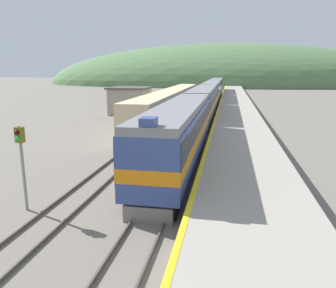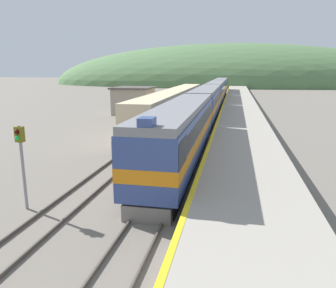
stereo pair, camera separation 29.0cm
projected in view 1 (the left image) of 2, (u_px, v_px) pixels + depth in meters
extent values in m
cube|color=#4C443D|center=(209.00, 102.00, 66.22)|extent=(0.08, 180.00, 0.16)
cube|color=#4C443D|center=(216.00, 102.00, 65.96)|extent=(0.08, 180.00, 0.16)
cube|color=#4C443D|center=(188.00, 101.00, 66.98)|extent=(0.08, 180.00, 0.16)
cube|color=#4C443D|center=(195.00, 102.00, 66.72)|extent=(0.08, 180.00, 0.16)
cube|color=#9E9689|center=(237.00, 113.00, 46.04)|extent=(5.33, 140.00, 1.11)
cube|color=yellow|center=(219.00, 108.00, 46.36)|extent=(0.24, 140.00, 0.01)
ellipsoid|color=#517547|center=(222.00, 84.00, 143.48)|extent=(157.37, 70.82, 34.40)
cube|color=gray|center=(130.00, 101.00, 48.49)|extent=(5.25, 5.37, 3.73)
cube|color=#47423D|center=(130.00, 88.00, 48.05)|extent=(5.75, 5.87, 0.24)
cube|color=black|center=(180.00, 157.00, 23.15)|extent=(2.30, 18.03, 0.85)
cube|color=#334784|center=(180.00, 131.00, 22.72)|extent=(2.81, 19.18, 2.97)
cube|color=orange|center=(180.00, 134.00, 22.77)|extent=(2.84, 19.20, 0.65)
cube|color=black|center=(180.00, 122.00, 22.58)|extent=(2.83, 18.03, 0.89)
cube|color=slate|center=(181.00, 107.00, 22.35)|extent=(2.64, 19.18, 0.40)
cube|color=black|center=(153.00, 151.00, 14.47)|extent=(2.85, 2.20, 1.19)
cube|color=#334784|center=(148.00, 122.00, 13.50)|extent=(0.64, 0.80, 0.36)
cube|color=slate|center=(148.00, 215.00, 14.16)|extent=(2.19, 0.40, 0.77)
cube|color=black|center=(203.00, 117.00, 42.65)|extent=(2.30, 18.52, 0.85)
cube|color=#334784|center=(203.00, 102.00, 42.22)|extent=(2.81, 19.70, 2.97)
cube|color=orange|center=(203.00, 104.00, 42.27)|extent=(2.84, 19.72, 0.65)
cube|color=black|center=(204.00, 97.00, 42.07)|extent=(2.83, 18.52, 0.89)
cube|color=slate|center=(204.00, 89.00, 41.84)|extent=(2.64, 19.70, 0.40)
cube|color=black|center=(212.00, 102.00, 62.39)|extent=(2.30, 18.52, 0.85)
cube|color=#334784|center=(212.00, 92.00, 61.97)|extent=(2.81, 19.70, 2.97)
cube|color=orange|center=(212.00, 93.00, 62.02)|extent=(2.84, 19.72, 0.65)
cube|color=black|center=(212.00, 88.00, 61.82)|extent=(2.83, 18.52, 0.89)
cube|color=slate|center=(212.00, 83.00, 61.59)|extent=(2.64, 19.70, 0.40)
cube|color=black|center=(216.00, 94.00, 82.14)|extent=(2.30, 18.52, 0.85)
cube|color=#334784|center=(216.00, 86.00, 81.71)|extent=(2.81, 19.70, 2.97)
cube|color=orange|center=(216.00, 87.00, 81.77)|extent=(2.84, 19.72, 0.65)
cube|color=black|center=(216.00, 84.00, 81.57)|extent=(2.83, 18.52, 0.89)
cube|color=slate|center=(217.00, 79.00, 81.34)|extent=(2.64, 19.70, 0.40)
cube|color=black|center=(171.00, 116.00, 43.87)|extent=(2.46, 35.19, 0.80)
cube|color=beige|center=(171.00, 102.00, 43.44)|extent=(2.90, 36.66, 3.05)
cylinder|color=gray|center=(23.00, 169.00, 15.10)|extent=(0.14, 0.14, 4.05)
cube|color=#6B6619|center=(20.00, 135.00, 14.73)|extent=(0.36, 0.28, 0.71)
sphere|color=#3C0504|center=(17.00, 132.00, 14.54)|extent=(0.22, 0.22, 0.22)
sphere|color=green|center=(18.00, 138.00, 14.60)|extent=(0.22, 0.22, 0.22)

